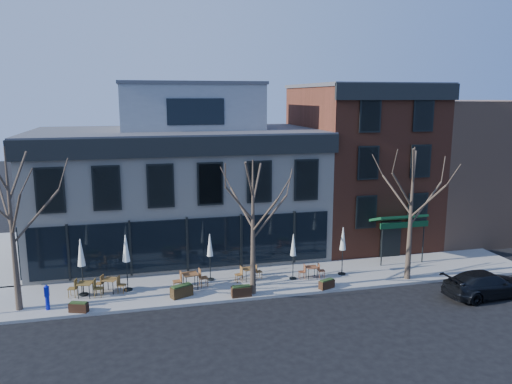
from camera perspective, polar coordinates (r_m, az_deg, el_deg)
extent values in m
plane|color=black|center=(29.94, -7.78, -9.38)|extent=(120.00, 120.00, 0.00)
cube|color=gray|center=(28.41, -0.68, -10.25)|extent=(33.50, 4.70, 0.15)
cube|color=gray|center=(36.50, -26.80, -6.63)|extent=(4.50, 12.00, 0.15)
cube|color=beige|center=(33.68, -8.85, -0.06)|extent=(18.00, 10.00, 8.00)
cube|color=#47474C|center=(33.17, -9.05, 6.82)|extent=(18.30, 10.30, 0.30)
cube|color=black|center=(28.13, -8.14, 5.12)|extent=(18.30, 0.25, 1.10)
cube|color=black|center=(33.71, -24.73, 5.18)|extent=(0.25, 10.30, 1.10)
cube|color=black|center=(29.28, -7.86, -5.93)|extent=(17.20, 0.12, 3.00)
cube|color=black|center=(33.67, -24.18, -4.58)|extent=(0.12, 7.50, 3.00)
cube|color=gray|center=(34.19, -7.58, 9.58)|extent=(9.00, 6.50, 3.00)
cube|color=brown|center=(36.84, 11.68, 3.14)|extent=(8.00, 10.00, 11.00)
cube|color=#47474C|center=(36.54, 12.02, 11.79)|extent=(8.20, 10.20, 0.25)
cube|color=black|center=(31.98, 16.01, 10.97)|extent=(8.20, 0.25, 1.00)
cube|color=#0C351B|center=(32.21, 15.94, -2.86)|extent=(3.20, 1.66, 0.67)
cube|color=black|center=(33.30, 15.11, -5.31)|extent=(1.40, 0.10, 2.50)
cube|color=#8C664C|center=(42.94, 23.25, 2.87)|extent=(12.00, 12.00, 10.00)
cone|color=#382B21|center=(26.19, -26.11, -3.96)|extent=(0.34, 0.34, 7.92)
cylinder|color=#382B21|center=(26.02, -23.83, -2.57)|extent=(2.23, 0.50, 2.48)
cylinder|color=#382B21|center=(26.99, -26.80, -1.36)|extent=(1.03, 2.05, 2.14)
cylinder|color=#382B21|center=(24.97, -25.74, -2.39)|extent=(1.03, 2.04, 2.28)
cone|color=#382B21|center=(25.62, -0.35, -4.16)|extent=(0.34, 0.34, 7.04)
cylinder|color=#382B21|center=(25.88, 1.61, -2.85)|extent=(2.00, 0.46, 2.21)
cylinder|color=#382B21|center=(26.13, -1.65, -1.79)|extent=(0.93, 1.84, 1.91)
cylinder|color=#382B21|center=(24.88, -1.89, -1.36)|extent=(1.61, 0.68, 1.97)
cylinder|color=#382B21|center=(24.70, 1.01, -2.72)|extent=(0.93, 1.83, 2.03)
cone|color=#382B21|center=(28.94, 17.28, -2.45)|extent=(0.34, 0.34, 7.48)
cylinder|color=#382B21|center=(29.50, 18.84, -1.23)|extent=(2.12, 0.48, 2.35)
cylinder|color=#382B21|center=(29.30, 15.76, -0.26)|extent=(0.98, 1.94, 2.03)
cylinder|color=#382B21|center=(28.00, 16.35, 0.21)|extent=(1.71, 0.71, 2.09)
cylinder|color=#382B21|center=(28.22, 19.06, -1.04)|extent=(0.98, 1.94, 2.16)
imported|color=black|center=(29.04, 24.79, -9.54)|extent=(4.82, 2.26, 1.36)
cylinder|color=#0B1399|center=(26.67, -22.72, -11.62)|extent=(0.20, 0.20, 0.68)
cube|color=#0B1399|center=(26.46, -22.81, -10.44)|extent=(0.22, 0.18, 0.49)
cone|color=#0B1399|center=(26.36, -22.86, -9.85)|extent=(0.25, 0.25, 0.12)
cube|color=brown|center=(27.43, -18.95, -9.82)|extent=(0.85, 0.85, 0.04)
cylinder|color=black|center=(27.40, -19.67, -10.74)|extent=(0.04, 0.04, 0.74)
cylinder|color=black|center=(27.22, -18.50, -10.80)|extent=(0.04, 0.04, 0.74)
cylinder|color=black|center=(27.90, -19.29, -10.32)|extent=(0.04, 0.04, 0.74)
cylinder|color=black|center=(27.73, -18.15, -10.38)|extent=(0.04, 0.04, 0.74)
cube|color=brown|center=(27.68, -16.33, -9.56)|extent=(0.90, 0.90, 0.04)
cylinder|color=black|center=(27.70, -17.06, -10.38)|extent=(0.04, 0.04, 0.70)
cylinder|color=black|center=(27.46, -16.03, -10.51)|extent=(0.04, 0.04, 0.70)
cylinder|color=black|center=(28.15, -16.55, -10.00)|extent=(0.04, 0.04, 0.70)
cylinder|color=black|center=(27.92, -15.54, -10.12)|extent=(0.04, 0.04, 0.70)
cube|color=brown|center=(27.28, -7.50, -9.28)|extent=(0.88, 0.88, 0.04)
cylinder|color=black|center=(27.07, -7.96, -10.38)|extent=(0.04, 0.04, 0.80)
cylinder|color=black|center=(27.21, -6.67, -10.23)|extent=(0.04, 0.04, 0.80)
cylinder|color=black|center=(27.63, -8.28, -9.94)|extent=(0.04, 0.04, 0.80)
cylinder|color=black|center=(27.77, -7.02, -9.80)|extent=(0.04, 0.04, 0.80)
cube|color=brown|center=(28.24, -0.85, -8.76)|extent=(0.75, 0.75, 0.04)
cylinder|color=black|center=(28.04, -1.13, -9.65)|extent=(0.04, 0.04, 0.67)
cylinder|color=black|center=(28.23, -0.15, -9.50)|extent=(0.04, 0.04, 0.67)
cylinder|color=black|center=(28.49, -1.54, -9.32)|extent=(0.04, 0.04, 0.67)
cylinder|color=black|center=(28.68, -0.57, -9.17)|extent=(0.04, 0.04, 0.67)
cube|color=brown|center=(28.76, 6.39, -8.52)|extent=(0.66, 0.66, 0.04)
cylinder|color=black|center=(28.58, 6.03, -9.34)|extent=(0.04, 0.04, 0.64)
cylinder|color=black|center=(28.72, 7.00, -9.26)|extent=(0.04, 0.04, 0.64)
cylinder|color=black|center=(29.03, 5.75, -9.01)|extent=(0.04, 0.04, 0.64)
cylinder|color=black|center=(29.16, 6.71, -8.93)|extent=(0.04, 0.04, 0.64)
cylinder|color=black|center=(27.96, -19.09, -10.99)|extent=(0.48, 0.48, 0.07)
cylinder|color=black|center=(27.56, -19.24, -8.72)|extent=(0.05, 0.05, 2.42)
cone|color=white|center=(27.22, -19.38, -6.54)|extent=(0.40, 0.40, 1.43)
cylinder|color=black|center=(27.95, -14.42, -10.74)|extent=(0.49, 0.49, 0.07)
cylinder|color=black|center=(27.54, -14.54, -8.44)|extent=(0.06, 0.06, 2.44)
cone|color=silver|center=(27.20, -14.65, -6.23)|extent=(0.40, 0.40, 1.44)
cylinder|color=black|center=(28.63, -5.23, -9.90)|extent=(0.43, 0.43, 0.06)
cylinder|color=black|center=(28.28, -5.26, -7.93)|extent=(0.05, 0.05, 2.14)
cone|color=silver|center=(27.99, -5.30, -6.05)|extent=(0.35, 0.35, 1.26)
cylinder|color=black|center=(28.74, 4.23, -9.81)|extent=(0.42, 0.42, 0.06)
cylinder|color=black|center=(28.40, 4.26, -7.88)|extent=(0.05, 0.05, 2.10)
cone|color=beige|center=(28.11, 4.29, -6.03)|extent=(0.34, 0.34, 1.24)
cylinder|color=black|center=(29.78, 9.78, -9.19)|extent=(0.45, 0.45, 0.06)
cylinder|color=black|center=(29.42, 9.85, -7.18)|extent=(0.05, 0.05, 2.25)
cone|color=beige|center=(29.12, 9.91, -5.26)|extent=(0.37, 0.37, 1.33)
cube|color=black|center=(25.94, -19.61, -12.33)|extent=(0.95, 0.63, 0.44)
cube|color=#1E3314|center=(25.85, -19.64, -11.84)|extent=(0.85, 0.53, 0.07)
cube|color=#312310|center=(26.47, -8.50, -11.17)|extent=(1.22, 0.88, 0.57)
cube|color=#1E3314|center=(26.36, -8.52, -10.55)|extent=(1.08, 0.75, 0.09)
cube|color=#321D10|center=(26.24, -1.69, -11.31)|extent=(1.03, 0.42, 0.52)
cube|color=#1E3314|center=(26.14, -1.69, -10.75)|extent=(0.93, 0.34, 0.08)
cube|color=black|center=(27.54, 8.08, -10.40)|extent=(0.95, 0.65, 0.44)
cube|color=#1E3314|center=(27.46, 8.09, -9.94)|extent=(0.85, 0.55, 0.07)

